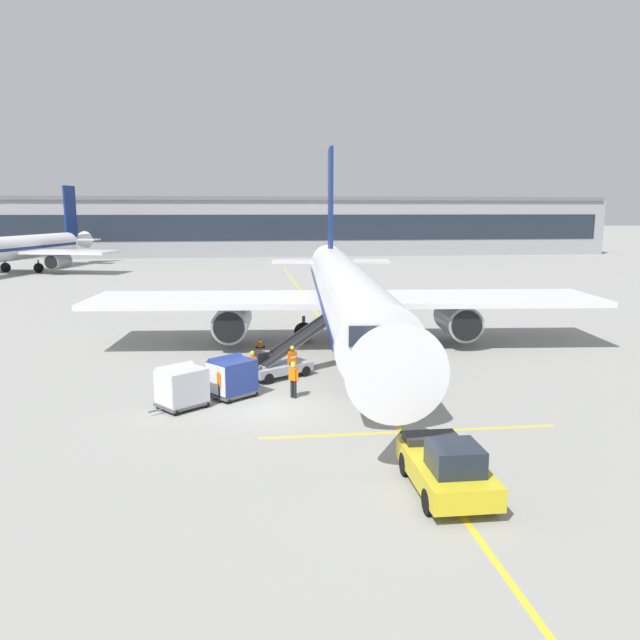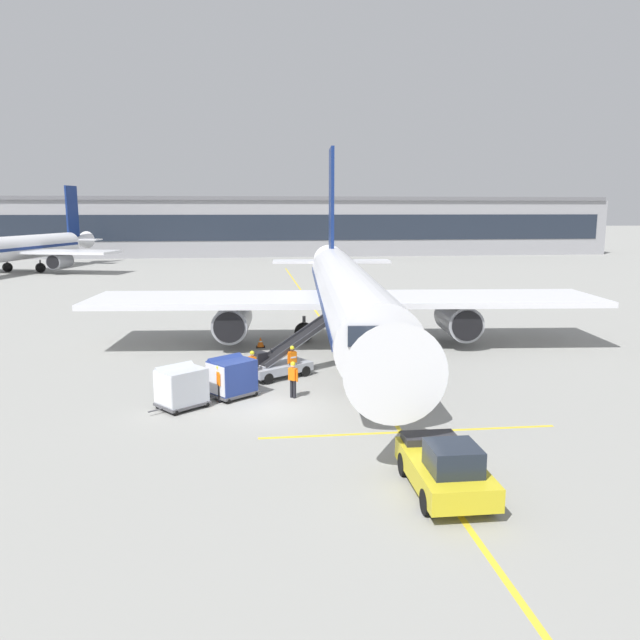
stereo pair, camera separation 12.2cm
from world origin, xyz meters
name	(u,v)px [view 1 (the left image)]	position (x,y,z in m)	size (l,w,h in m)	color
ground_plane	(270,408)	(0.00, 0.00, 0.00)	(600.00, 600.00, 0.00)	gray
parked_airplane	(345,292)	(5.47, 12.89, 3.43)	(33.17, 42.39, 14.12)	white
belt_loader	(283,360)	(0.90, 5.31, 0.87)	(5.15, 3.90, 3.01)	#A3A8B2
baggage_cart_lead	(232,376)	(-1.70, 1.92, 1.00)	(2.64, 2.50, 1.91)	#515156
baggage_cart_second	(181,386)	(-3.89, 0.52, 1.00)	(2.64, 2.50, 1.91)	#515156
pushback_tug	(447,468)	(5.07, -9.11, 0.83)	(2.15, 4.41, 1.83)	gold
ground_crew_by_loader	(292,360)	(1.38, 4.84, 1.00)	(0.51, 0.39, 1.74)	#514C42
ground_crew_by_carts	(293,377)	(1.16, 1.41, 1.00)	(0.44, 0.44, 1.74)	black
ground_crew_marshaller	(253,365)	(-0.70, 3.91, 1.00)	(0.43, 0.46, 1.74)	#333847
ground_crew_wingwalker	(220,381)	(-2.24, 1.18, 1.00)	(0.28, 0.57, 1.74)	black
safety_cone_engine_keepout	(260,342)	(-0.08, 12.55, 0.32)	(0.59, 0.59, 0.67)	black
apron_guidance_line_lead_in	(340,347)	(5.06, 12.09, 0.00)	(0.20, 110.00, 0.01)	yellow
apron_guidance_line_stop_bar	(411,432)	(5.40, -3.71, 0.00)	(12.00, 0.20, 0.01)	yellow
terminal_building	(256,226)	(1.62, 96.59, 5.50)	(135.63, 15.42, 11.10)	#939399
distant_airplane	(17,249)	(-32.09, 64.62, 3.38)	(28.17, 36.00, 12.46)	white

